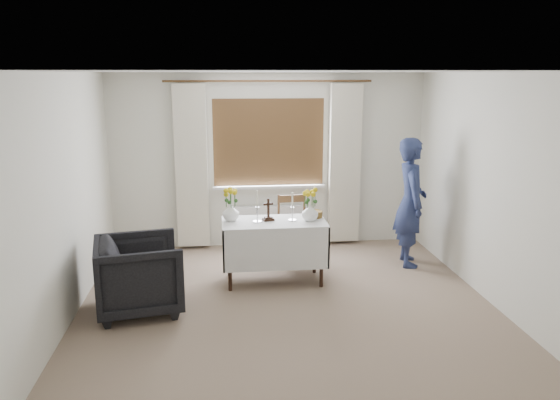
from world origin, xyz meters
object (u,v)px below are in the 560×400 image
(armchair, at_px, (139,275))
(flower_vase_right, at_px, (310,212))
(wooden_cross, at_px, (268,210))
(altar_table, at_px, (274,251))
(flower_vase_left, at_px, (231,212))
(person, at_px, (411,202))
(wooden_chair, at_px, (294,230))

(armchair, xyz_separation_m, flower_vase_right, (1.93, 0.66, 0.46))
(armchair, bearing_deg, flower_vase_right, -82.13)
(armchair, height_order, wooden_cross, wooden_cross)
(altar_table, relative_size, flower_vase_left, 5.95)
(wooden_cross, bearing_deg, flower_vase_right, -20.76)
(armchair, xyz_separation_m, flower_vase_left, (0.99, 0.76, 0.46))
(altar_table, relative_size, armchair, 1.41)
(person, xyz_separation_m, flower_vase_right, (-1.41, -0.46, 0.02))
(altar_table, bearing_deg, flower_vase_right, -3.40)
(flower_vase_left, bearing_deg, armchair, -142.43)
(flower_vase_right, bearing_deg, armchair, -161.22)
(armchair, bearing_deg, person, -82.34)
(wooden_cross, bearing_deg, altar_table, -42.19)
(altar_table, relative_size, wooden_cross, 4.55)
(wooden_chair, bearing_deg, person, -12.95)
(wooden_cross, xyz_separation_m, flower_vase_left, (-0.45, 0.05, -0.03))
(wooden_cross, relative_size, flower_vase_right, 1.32)
(flower_vase_right, bearing_deg, person, 18.27)
(wooden_cross, distance_m, flower_vase_left, 0.45)
(altar_table, relative_size, person, 0.73)
(wooden_chair, xyz_separation_m, wooden_cross, (-0.40, -0.63, 0.45))
(armchair, xyz_separation_m, wooden_cross, (1.44, 0.72, 0.50))
(altar_table, bearing_deg, armchair, -155.58)
(armchair, relative_size, flower_vase_left, 4.23)
(wooden_chair, xyz_separation_m, armchair, (-1.84, -1.35, -0.05))
(altar_table, distance_m, wooden_cross, 0.52)
(altar_table, distance_m, flower_vase_left, 0.71)
(wooden_chair, height_order, wooden_cross, wooden_cross)
(wooden_chair, distance_m, armchair, 2.28)
(wooden_chair, height_order, flower_vase_left, flower_vase_left)
(wooden_chair, bearing_deg, wooden_cross, -126.93)
(wooden_cross, bearing_deg, flower_vase_left, 160.32)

